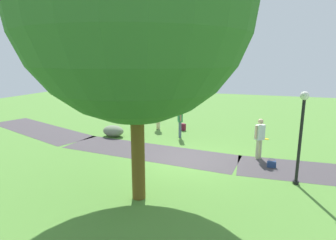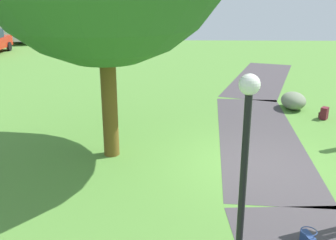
# 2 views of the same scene
# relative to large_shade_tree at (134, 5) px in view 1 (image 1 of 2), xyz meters

# --- Properties ---
(ground_plane) EXTENTS (48.00, 48.00, 0.00)m
(ground_plane) POSITION_rel_large_shade_tree_xyz_m (-0.51, -3.41, -5.48)
(ground_plane) COLOR #548737
(footpath_segment_mid) EXTENTS (8.15, 2.87, 0.01)m
(footpath_segment_mid) POSITION_rel_large_shade_tree_xyz_m (1.46, -4.08, -5.47)
(footpath_segment_mid) COLOR #433D41
(footpath_segment_mid) RESTS_ON ground
(footpath_segment_far) EXTENTS (8.30, 4.74, 0.01)m
(footpath_segment_far) POSITION_rel_large_shade_tree_xyz_m (9.24, -5.68, -5.47)
(footpath_segment_far) COLOR #433D41
(footpath_segment_far) RESTS_ON ground
(large_shade_tree) EXTENTS (6.30, 6.30, 8.64)m
(large_shade_tree) POSITION_rel_large_shade_tree_xyz_m (0.00, 0.00, 0.00)
(large_shade_tree) COLOR brown
(large_shade_tree) RESTS_ON ground
(lamp_post) EXTENTS (0.28, 0.28, 3.11)m
(lamp_post) POSITION_rel_large_shade_tree_xyz_m (-4.55, -2.62, -3.54)
(lamp_post) COLOR black
(lamp_post) RESTS_ON ground
(lawn_boulder) EXTENTS (1.26, 0.96, 0.60)m
(lawn_boulder) POSITION_rel_large_shade_tree_xyz_m (4.26, -5.84, -5.18)
(lawn_boulder) COLOR gray
(lawn_boulder) RESTS_ON ground
(woman_with_handbag) EXTENTS (0.42, 0.43, 1.71)m
(woman_with_handbag) POSITION_rel_large_shade_tree_xyz_m (-3.27, -4.78, -4.49)
(woman_with_handbag) COLOR beige
(woman_with_handbag) RESTS_ON ground
(man_near_boulder) EXTENTS (0.37, 0.48, 1.76)m
(man_near_boulder) POSITION_rel_large_shade_tree_xyz_m (0.80, -6.85, -4.45)
(man_near_boulder) COLOR #4C5872
(man_near_boulder) RESTS_ON ground
(passerby_on_path) EXTENTS (0.46, 0.39, 1.67)m
(passerby_on_path) POSITION_rel_large_shade_tree_xyz_m (2.55, -8.14, -4.51)
(passerby_on_path) COLOR beige
(passerby_on_path) RESTS_ON ground
(handbag_on_grass) EXTENTS (0.34, 0.32, 0.31)m
(handbag_on_grass) POSITION_rel_large_shade_tree_xyz_m (-3.79, -3.90, -5.34)
(handbag_on_grass) COLOR navy
(handbag_on_grass) RESTS_ON ground
(backpack_by_boulder) EXTENTS (0.34, 0.35, 0.40)m
(backpack_by_boulder) POSITION_rel_large_shade_tree_xyz_m (3.10, -6.54, -5.29)
(backpack_by_boulder) COLOR maroon
(backpack_by_boulder) RESTS_ON ground
(spare_backpack_on_lawn) EXTENTS (0.34, 0.35, 0.40)m
(spare_backpack_on_lawn) POSITION_rel_large_shade_tree_xyz_m (1.07, -8.34, -5.29)
(spare_backpack_on_lawn) COLOR maroon
(spare_backpack_on_lawn) RESTS_ON ground
(frisbee_on_grass) EXTENTS (0.23, 0.23, 0.02)m
(frisbee_on_grass) POSITION_rel_large_shade_tree_xyz_m (-3.60, -7.98, -5.47)
(frisbee_on_grass) COLOR yellow
(frisbee_on_grass) RESTS_ON ground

